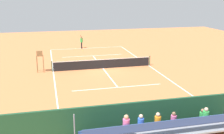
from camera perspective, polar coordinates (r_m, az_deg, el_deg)
name	(u,v)px	position (r m, az deg, el deg)	size (l,w,h in m)	color
ground_plane	(103,68)	(28.28, -1.90, -0.29)	(60.00, 60.00, 0.00)	#D17542
court_line_markings	(103,68)	(28.31, -1.92, -0.27)	(10.10, 22.20, 0.01)	white
tennis_net	(103,64)	(28.15, -1.91, 0.69)	(10.30, 0.10, 1.07)	black
backdrop_wall	(155,117)	(15.29, 8.97, -10.28)	(18.00, 0.16, 2.00)	#1E4C2D
bleacher_stand	(168,130)	(14.25, 11.56, -12.61)	(9.06, 2.40, 2.48)	gray
umpire_chair	(40,59)	(27.62, -14.72, 1.65)	(0.67, 0.67, 2.14)	olive
courtside_bench	(180,116)	(16.83, 14.01, -9.77)	(1.80, 0.40, 0.93)	#234C2D
equipment_bag	(159,125)	(16.32, 9.63, -11.80)	(0.90, 0.36, 0.36)	black
tennis_player	(81,41)	(38.66, -6.34, 5.36)	(0.45, 0.56, 1.93)	black
tennis_racket	(76,49)	(38.55, -7.46, 3.78)	(0.38, 0.59, 0.03)	black
tennis_ball_near	(83,51)	(36.96, -6.04, 3.36)	(0.07, 0.07, 0.07)	#CCDB33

